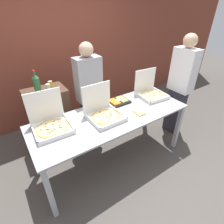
{
  "coord_description": "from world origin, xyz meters",
  "views": [
    {
      "loc": [
        -1.14,
        -1.7,
        2.17
      ],
      "look_at": [
        0.0,
        0.0,
        0.9
      ],
      "focal_mm": 28.0,
      "sensor_mm": 36.0,
      "label": 1
    }
  ],
  "objects": [
    {
      "name": "paper_plate_front_right",
      "position": [
        0.34,
        -0.18,
        0.86
      ],
      "size": [
        0.24,
        0.24,
        0.03
      ],
      "color": "white",
      "rests_on": "buffet_table"
    },
    {
      "name": "brick_wall_behind",
      "position": [
        0.0,
        1.7,
        1.4
      ],
      "size": [
        10.0,
        0.06,
        2.8
      ],
      "color": "brown",
      "rests_on": "ground_plane"
    },
    {
      "name": "pizza_box_far_right",
      "position": [
        -0.79,
        0.18,
        0.92
      ],
      "size": [
        0.46,
        0.47,
        0.44
      ],
      "rotation": [
        0.0,
        0.0,
        -0.04
      ],
      "color": "white",
      "rests_on": "buffet_table"
    },
    {
      "name": "buffet_table",
      "position": [
        0.0,
        0.0,
        0.75
      ],
      "size": [
        2.24,
        0.85,
        0.85
      ],
      "color": "#A8AAB2",
      "rests_on": "ground_plane"
    },
    {
      "name": "person_guest_plaid",
      "position": [
        -0.02,
        0.63,
        0.9
      ],
      "size": [
        0.4,
        0.22,
        1.72
      ],
      "rotation": [
        0.0,
        0.0,
        3.14
      ],
      "color": "black",
      "rests_on": "ground_plane"
    },
    {
      "name": "person_guest_cap",
      "position": [
        1.43,
        -0.02,
        0.95
      ],
      "size": [
        0.22,
        0.4,
        1.8
      ],
      "rotation": [
        0.0,
        0.0,
        1.57
      ],
      "color": "#2D2D38",
      "rests_on": "ground_plane"
    },
    {
      "name": "soda_bottle",
      "position": [
        -0.74,
        0.81,
        1.21
      ],
      "size": [
        0.1,
        0.1,
        0.35
      ],
      "color": "#2D6638",
      "rests_on": "sideboard_podium"
    },
    {
      "name": "pizza_box_near_left",
      "position": [
        0.87,
        0.14,
        0.92
      ],
      "size": [
        0.45,
        0.46,
        0.41
      ],
      "rotation": [
        0.0,
        0.0,
        -0.08
      ],
      "color": "white",
      "rests_on": "buffet_table"
    },
    {
      "name": "pizza_box_far_left",
      "position": [
        -0.12,
        0.03,
        0.92
      ],
      "size": [
        0.43,
        0.45,
        0.43
      ],
      "rotation": [
        0.0,
        0.0,
        0.01
      ],
      "color": "white",
      "rests_on": "buffet_table"
    },
    {
      "name": "soda_can_colored",
      "position": [
        -0.54,
        0.87,
        1.12
      ],
      "size": [
        0.07,
        0.07,
        0.12
      ],
      "color": "gold",
      "rests_on": "sideboard_podium"
    },
    {
      "name": "sideboard_podium",
      "position": [
        -0.65,
        0.88,
        0.53
      ],
      "size": [
        0.62,
        0.45,
        1.05
      ],
      "color": "#4C3323",
      "rests_on": "ground_plane"
    },
    {
      "name": "veggie_tray",
      "position": [
        0.28,
        0.25,
        0.87
      ],
      "size": [
        0.33,
        0.26,
        0.05
      ],
      "color": "black",
      "rests_on": "buffet_table"
    },
    {
      "name": "soda_can_silver",
      "position": [
        -0.6,
        0.78,
        1.12
      ],
      "size": [
        0.07,
        0.07,
        0.12
      ],
      "color": "silver",
      "rests_on": "sideboard_podium"
    },
    {
      "name": "ground_plane",
      "position": [
        0.0,
        0.0,
        0.0
      ],
      "size": [
        16.0,
        16.0,
        0.0
      ],
      "primitive_type": "plane",
      "color": "#514C47"
    }
  ]
}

